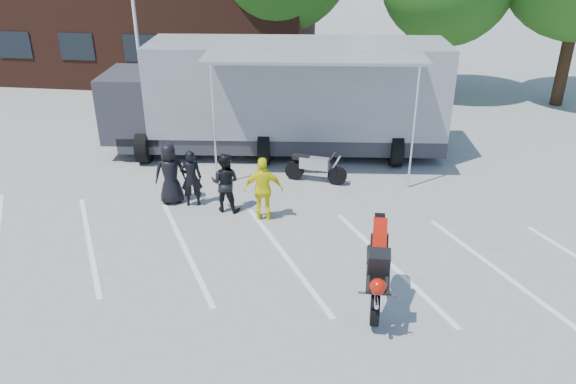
% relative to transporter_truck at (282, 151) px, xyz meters
% --- Properties ---
extents(ground, '(100.00, 100.00, 0.00)m').
position_rel_transporter_truck_xyz_m(ground, '(0.81, -7.58, 0.00)').
color(ground, gray).
rests_on(ground, ground).
extents(parking_bay_lines, '(18.09, 13.33, 0.01)m').
position_rel_transporter_truck_xyz_m(parking_bay_lines, '(0.81, -6.58, 0.01)').
color(parking_bay_lines, white).
rests_on(parking_bay_lines, ground).
extents(office_building, '(18.00, 8.00, 7.00)m').
position_rel_transporter_truck_xyz_m(office_building, '(-9.19, 10.42, 3.50)').
color(office_building, '#412015').
rests_on(office_building, ground).
extents(transporter_truck, '(11.95, 6.61, 3.65)m').
position_rel_transporter_truck_xyz_m(transporter_truck, '(0.00, 0.00, 0.00)').
color(transporter_truck, gray).
rests_on(transporter_truck, ground).
extents(parked_motorcycle, '(2.00, 0.95, 1.00)m').
position_rel_transporter_truck_xyz_m(parked_motorcycle, '(1.34, -2.35, 0.00)').
color(parked_motorcycle, '#BBBBC0').
rests_on(parked_motorcycle, ground).
extents(stunt_bike_rider, '(0.89, 1.85, 2.17)m').
position_rel_transporter_truck_xyz_m(stunt_bike_rider, '(3.03, -8.12, 0.00)').
color(stunt_bike_rider, black).
rests_on(stunt_bike_rider, ground).
extents(spectator_leather_a, '(0.99, 0.83, 1.73)m').
position_rel_transporter_truck_xyz_m(spectator_leather_a, '(-2.47, -4.20, 0.86)').
color(spectator_leather_a, black).
rests_on(spectator_leather_a, ground).
extents(spectator_leather_b, '(0.66, 0.53, 1.59)m').
position_rel_transporter_truck_xyz_m(spectator_leather_b, '(-1.86, -4.29, 0.80)').
color(spectator_leather_b, black).
rests_on(spectator_leather_b, ground).
extents(spectator_leather_c, '(0.84, 0.69, 1.62)m').
position_rel_transporter_truck_xyz_m(spectator_leather_c, '(-0.88, -4.47, 0.81)').
color(spectator_leather_c, black).
rests_on(spectator_leather_c, ground).
extents(spectator_hivis, '(1.04, 0.53, 1.71)m').
position_rel_transporter_truck_xyz_m(spectator_hivis, '(0.21, -4.85, 0.86)').
color(spectator_hivis, '#FFF60D').
rests_on(spectator_hivis, ground).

